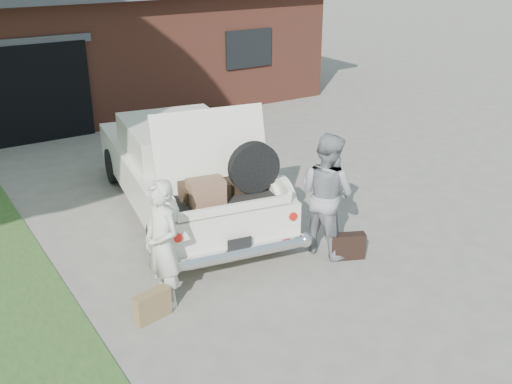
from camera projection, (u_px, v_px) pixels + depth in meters
ground at (280, 281)px, 8.15m from camera, size 90.00×90.00×0.00m
house at (78, 40)px, 16.88m from camera, size 12.80×7.80×3.30m
sedan at (184, 168)px, 10.02m from camera, size 2.79×5.38×2.10m
woman_left at (162, 245)px, 7.33m from camera, size 0.49×0.67×1.67m
woman_right at (327, 194)px, 8.59m from camera, size 0.88×1.03×1.82m
suitcase_left at (152, 306)px, 7.27m from camera, size 0.50×0.25×0.37m
suitcase_right at (347, 246)px, 8.65m from camera, size 0.53×0.35×0.39m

